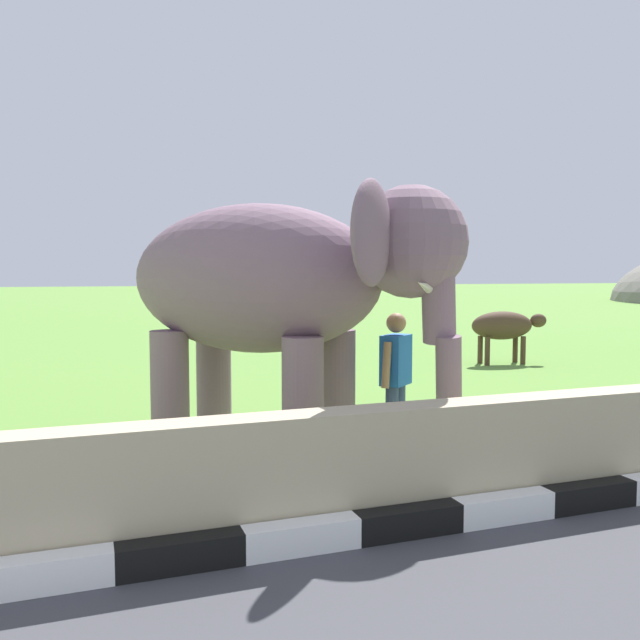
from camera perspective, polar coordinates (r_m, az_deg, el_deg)
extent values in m
cube|color=white|center=(5.00, -22.93, -19.70)|extent=(0.90, 0.20, 0.24)
cube|color=black|center=(5.03, -12.02, -19.33)|extent=(0.90, 0.20, 0.24)
cube|color=white|center=(5.21, -1.63, -18.38)|extent=(0.90, 0.20, 0.24)
cube|color=black|center=(5.54, 7.67, -17.03)|extent=(0.90, 0.20, 0.24)
cube|color=white|center=(5.98, 15.65, -15.52)|extent=(0.90, 0.20, 0.24)
cube|color=black|center=(6.52, 22.31, -14.01)|extent=(0.90, 0.20, 0.24)
cube|color=tan|center=(5.19, -11.41, -14.10)|extent=(28.00, 0.36, 1.00)
cylinder|color=slate|center=(7.70, 1.44, -6.26)|extent=(0.44, 0.44, 1.46)
cylinder|color=slate|center=(6.90, -1.51, -7.48)|extent=(0.44, 0.44, 1.46)
cylinder|color=slate|center=(8.50, -9.21, -5.33)|extent=(0.44, 0.44, 1.46)
cylinder|color=slate|center=(7.78, -12.90, -6.26)|extent=(0.44, 0.44, 1.46)
ellipsoid|color=slate|center=(7.56, -5.84, 3.61)|extent=(3.34, 3.31, 1.70)
sphere|color=slate|center=(6.81, 7.93, 6.76)|extent=(1.16, 1.16, 1.16)
ellipsoid|color=#D84C8C|center=(6.75, 10.33, 8.03)|extent=(0.70, 0.71, 0.44)
ellipsoid|color=slate|center=(7.61, 8.57, 6.85)|extent=(0.80, 0.81, 1.00)
ellipsoid|color=slate|center=(6.12, 4.53, 7.56)|extent=(0.80, 0.81, 1.00)
cylinder|color=slate|center=(6.73, 10.26, 2.08)|extent=(0.57, 0.58, 0.99)
cylinder|color=slate|center=(6.78, 11.12, -4.71)|extent=(0.42, 0.42, 0.82)
cone|color=beige|center=(7.02, 10.37, 2.97)|extent=(0.49, 0.50, 0.22)
cone|color=beige|center=(6.47, 9.16, 2.90)|extent=(0.49, 0.50, 0.22)
cylinder|color=navy|center=(7.86, 6.87, -8.43)|extent=(0.15, 0.15, 0.82)
cylinder|color=navy|center=(7.69, 6.26, -8.73)|extent=(0.15, 0.15, 0.82)
cube|color=#1E59B2|center=(7.65, 6.61, -3.46)|extent=(0.46, 0.44, 0.58)
cylinder|color=#9E7251|center=(7.89, 7.38, -3.45)|extent=(0.14, 0.13, 0.52)
cylinder|color=#9E7251|center=(7.42, 5.79, -3.91)|extent=(0.18, 0.17, 0.53)
sphere|color=#9E7251|center=(7.61, 6.64, -0.25)|extent=(0.23, 0.23, 0.23)
cylinder|color=#473323|center=(16.24, 16.60, -2.40)|extent=(0.12, 0.12, 0.65)
cylinder|color=#473323|center=(15.93, 17.23, -2.53)|extent=(0.12, 0.12, 0.65)
cylinder|color=#473323|center=(15.82, 13.75, -2.51)|extent=(0.12, 0.12, 0.65)
cylinder|color=#473323|center=(15.50, 14.34, -2.65)|extent=(0.12, 0.12, 0.65)
ellipsoid|color=#473323|center=(15.82, 15.54, -0.46)|extent=(1.56, 0.78, 0.66)
ellipsoid|color=#473323|center=(16.26, 18.44, -0.05)|extent=(0.43, 0.31, 0.32)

